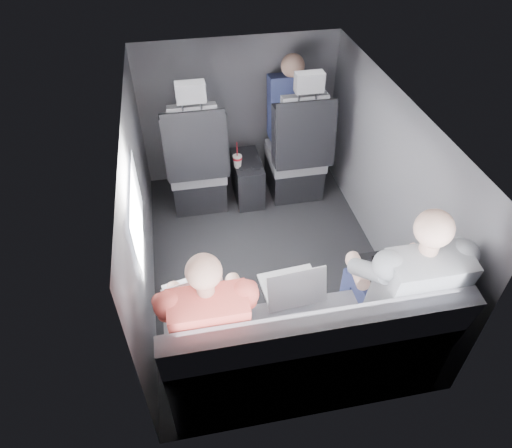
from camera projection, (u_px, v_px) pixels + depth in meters
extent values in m
plane|color=black|center=(267.00, 261.00, 3.69)|extent=(2.60, 2.60, 0.00)
plane|color=#B2B2AD|center=(270.00, 108.00, 2.80)|extent=(2.60, 2.60, 0.00)
cube|color=#56565B|center=(140.00, 210.00, 3.11)|extent=(0.02, 2.60, 1.35)
cube|color=#56565B|center=(387.00, 181.00, 3.37)|extent=(0.02, 2.60, 1.35)
cube|color=#56565B|center=(239.00, 110.00, 4.20)|extent=(1.80, 0.02, 1.35)
cube|color=#56565B|center=(323.00, 351.00, 2.28)|extent=(1.80, 0.02, 1.35)
cube|color=white|center=(137.00, 212.00, 2.75)|extent=(0.02, 0.75, 0.42)
cube|color=black|center=(305.00, 127.00, 3.72)|extent=(0.35, 0.11, 0.59)
cube|color=black|center=(199.00, 186.00, 4.20)|extent=(0.46, 0.48, 0.30)
cube|color=#5C5B60|center=(197.00, 166.00, 4.04)|extent=(0.48, 0.46, 0.14)
cube|color=#5C5B60|center=(195.00, 142.00, 3.64)|extent=(0.38, 0.18, 0.61)
cube|color=black|center=(168.00, 148.00, 3.63)|extent=(0.08, 0.21, 0.53)
cube|color=black|center=(223.00, 142.00, 3.70)|extent=(0.08, 0.21, 0.53)
cube|color=black|center=(196.00, 147.00, 3.60)|extent=(0.50, 0.11, 0.58)
cube|color=#5C5B60|center=(190.00, 92.00, 3.32)|extent=(0.22, 0.10, 0.15)
cube|color=black|center=(293.00, 175.00, 4.33)|extent=(0.46, 0.48, 0.30)
cube|color=#5C5B60|center=(295.00, 156.00, 4.16)|extent=(0.48, 0.46, 0.14)
cube|color=#5C5B60|center=(304.00, 131.00, 3.77)|extent=(0.38, 0.18, 0.61)
cube|color=black|center=(278.00, 137.00, 3.76)|extent=(0.08, 0.21, 0.53)
cube|color=black|center=(329.00, 132.00, 3.82)|extent=(0.08, 0.21, 0.53)
cube|color=black|center=(306.00, 136.00, 3.73)|extent=(0.50, 0.11, 0.58)
cube|color=#5C5B60|center=(309.00, 82.00, 3.45)|extent=(0.22, 0.10, 0.15)
cube|color=black|center=(247.00, 179.00, 4.20)|extent=(0.24, 0.48, 0.40)
cylinder|color=black|center=(244.00, 168.00, 3.97)|extent=(0.09, 0.09, 0.01)
cylinder|color=black|center=(256.00, 167.00, 3.99)|extent=(0.09, 0.09, 0.01)
cube|color=#5C5B60|center=(302.00, 354.00, 2.79)|extent=(1.60, 0.50, 0.45)
cube|color=#5C5B60|center=(320.00, 342.00, 2.32)|extent=(1.60, 0.17, 0.47)
cylinder|color=red|center=(237.00, 158.00, 3.94)|extent=(0.08, 0.08, 0.02)
cylinder|color=white|center=(237.00, 156.00, 3.93)|extent=(0.08, 0.08, 0.01)
cylinder|color=red|center=(237.00, 149.00, 3.88)|extent=(0.01, 0.01, 0.13)
cube|color=silver|center=(195.00, 293.00, 2.68)|extent=(0.38, 0.31, 0.02)
cube|color=silver|center=(195.00, 293.00, 2.66)|extent=(0.30, 0.19, 0.00)
cube|color=silver|center=(193.00, 282.00, 2.72)|extent=(0.11, 0.07, 0.00)
cube|color=silver|center=(195.00, 299.00, 2.48)|extent=(0.34, 0.14, 0.23)
cube|color=#D4DFFA|center=(195.00, 298.00, 2.49)|extent=(0.30, 0.12, 0.20)
cube|color=#B8B8BD|center=(290.00, 284.00, 2.73)|extent=(0.36, 0.27, 0.02)
cube|color=silver|center=(291.00, 285.00, 2.71)|extent=(0.29, 0.15, 0.00)
cube|color=#B8B8BD|center=(287.00, 274.00, 2.77)|extent=(0.11, 0.06, 0.00)
cube|color=#B8B8BD|center=(297.00, 289.00, 2.54)|extent=(0.35, 0.10, 0.23)
cube|color=#D4DFFA|center=(297.00, 289.00, 2.54)|extent=(0.31, 0.08, 0.19)
cube|color=black|center=(383.00, 264.00, 2.85)|extent=(0.32, 0.22, 0.02)
cube|color=black|center=(385.00, 265.00, 2.83)|extent=(0.26, 0.12, 0.00)
cube|color=black|center=(380.00, 256.00, 2.89)|extent=(0.09, 0.05, 0.00)
cube|color=black|center=(396.00, 268.00, 2.67)|extent=(0.32, 0.07, 0.21)
cube|color=#D4DFFA|center=(396.00, 267.00, 2.68)|extent=(0.28, 0.05, 0.18)
cube|color=#2F2E33|center=(190.00, 326.00, 2.59)|extent=(0.14, 0.42, 0.13)
cube|color=#2F2E33|center=(227.00, 320.00, 2.62)|extent=(0.14, 0.42, 0.13)
cube|color=#2F2E33|center=(192.00, 325.00, 2.95)|extent=(0.13, 0.13, 0.45)
cube|color=#2F2E33|center=(224.00, 320.00, 2.98)|extent=(0.13, 0.13, 0.45)
cube|color=#CF4644|center=(210.00, 326.00, 2.30)|extent=(0.38, 0.26, 0.52)
sphere|color=tan|center=(204.00, 272.00, 2.08)|extent=(0.17, 0.17, 0.17)
cylinder|color=tan|center=(171.00, 300.00, 2.54)|extent=(0.11, 0.27, 0.12)
cylinder|color=tan|center=(239.00, 290.00, 2.60)|extent=(0.11, 0.27, 0.12)
cube|color=navy|center=(374.00, 296.00, 2.75)|extent=(0.16, 0.47, 0.14)
cube|color=navy|center=(410.00, 291.00, 2.78)|extent=(0.16, 0.47, 0.14)
cube|color=navy|center=(353.00, 297.00, 3.12)|extent=(0.14, 0.14, 0.45)
cube|color=navy|center=(385.00, 292.00, 3.15)|extent=(0.14, 0.14, 0.45)
cube|color=gray|center=(417.00, 290.00, 2.44)|extent=(0.43, 0.29, 0.58)
sphere|color=beige|center=(434.00, 228.00, 2.19)|extent=(0.19, 0.19, 0.19)
cylinder|color=beige|center=(358.00, 270.00, 2.68)|extent=(0.12, 0.30, 0.13)
cylinder|color=beige|center=(425.00, 260.00, 2.74)|extent=(0.12, 0.30, 0.13)
cube|color=navy|center=(291.00, 107.00, 4.03)|extent=(0.40, 0.26, 0.58)
sphere|color=tan|center=(293.00, 66.00, 3.81)|extent=(0.20, 0.20, 0.20)
cube|color=navy|center=(288.00, 132.00, 4.27)|extent=(0.34, 0.40, 0.12)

